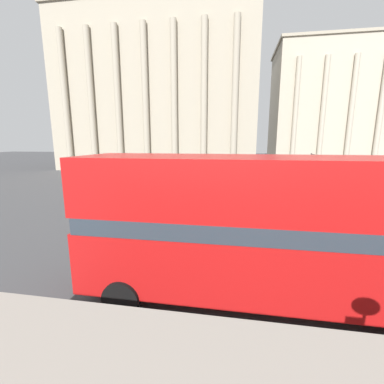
# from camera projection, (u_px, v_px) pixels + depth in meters

# --- Properties ---
(double_decker_bus) EXTENTS (10.08, 2.76, 4.26)m
(double_decker_bus) POSITION_uv_depth(u_px,v_px,m) (261.00, 225.00, 7.10)
(double_decker_bus) COLOR black
(double_decker_bus) RESTS_ON ground_plane
(plaza_building_left) EXTENTS (32.22, 16.91, 24.80)m
(plaza_building_left) POSITION_uv_depth(u_px,v_px,m) (161.00, 95.00, 44.23)
(plaza_building_left) COLOR #A39984
(plaza_building_left) RESTS_ON ground_plane
(plaza_building_right) EXTENTS (30.37, 15.59, 23.42)m
(plaza_building_right) POSITION_uv_depth(u_px,v_px,m) (349.00, 106.00, 52.46)
(plaza_building_right) COLOR #B2A893
(plaza_building_right) RESTS_ON ground_plane
(traffic_light_near) EXTENTS (0.42, 0.24, 3.85)m
(traffic_light_near) POSITION_uv_depth(u_px,v_px,m) (155.00, 182.00, 13.59)
(traffic_light_near) COLOR black
(traffic_light_near) RESTS_ON ground_plane
(traffic_light_mid) EXTENTS (0.42, 0.24, 3.38)m
(traffic_light_mid) POSITION_uv_depth(u_px,v_px,m) (267.00, 175.00, 18.90)
(traffic_light_mid) COLOR black
(traffic_light_mid) RESTS_ON ground_plane
(traffic_light_far) EXTENTS (0.42, 0.24, 3.43)m
(traffic_light_far) POSITION_uv_depth(u_px,v_px,m) (311.00, 165.00, 26.56)
(traffic_light_far) COLOR black
(traffic_light_far) RESTS_ON ground_plane
(car_maroon) EXTENTS (4.20, 1.93, 1.35)m
(car_maroon) POSITION_uv_depth(u_px,v_px,m) (319.00, 194.00, 19.36)
(car_maroon) COLOR black
(car_maroon) RESTS_ON ground_plane
(pedestrian_black) EXTENTS (0.32, 0.32, 1.68)m
(pedestrian_black) POSITION_uv_depth(u_px,v_px,m) (333.00, 209.00, 14.12)
(pedestrian_black) COLOR #282B33
(pedestrian_black) RESTS_ON ground_plane
(pedestrian_blue) EXTENTS (0.32, 0.32, 1.68)m
(pedestrian_blue) POSITION_uv_depth(u_px,v_px,m) (197.00, 179.00, 25.33)
(pedestrian_blue) COLOR #282B33
(pedestrian_blue) RESTS_ON ground_plane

